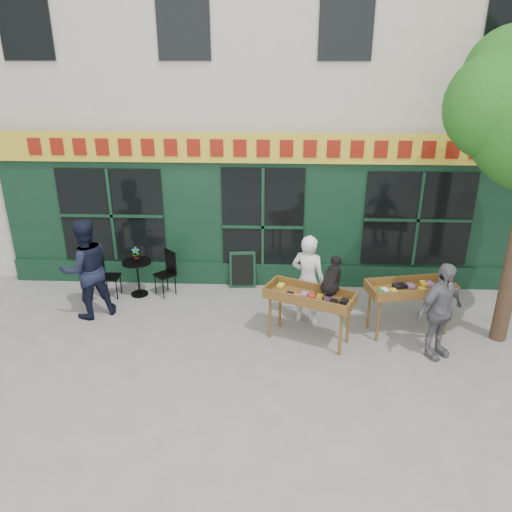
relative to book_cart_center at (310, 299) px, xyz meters
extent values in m
plane|color=slate|center=(-0.89, -0.08, -0.82)|extent=(80.00, 80.00, 0.00)
cube|color=beige|center=(-0.89, 5.92, 4.18)|extent=(14.00, 7.00, 10.00)
cube|color=black|center=(-0.89, 2.34, 0.78)|extent=(11.00, 0.16, 3.20)
cube|color=gold|center=(-0.89, 2.22, 2.18)|extent=(11.00, 0.06, 0.60)
cube|color=maroon|center=(-0.89, 2.18, 2.18)|extent=(9.60, 0.03, 0.34)
cube|color=black|center=(-0.89, 2.24, -0.57)|extent=(11.00, 0.10, 0.50)
cube|color=black|center=(-0.89, 2.24, 0.53)|extent=(1.70, 0.05, 2.50)
cube|color=black|center=(-4.09, 2.24, 0.73)|extent=(2.20, 0.05, 2.00)
cube|color=black|center=(2.31, 2.24, 0.73)|extent=(2.20, 0.05, 2.00)
sphere|color=#135413|center=(2.81, 0.42, 3.18)|extent=(1.70, 1.70, 1.70)
cylinder|color=brown|center=(-0.68, 0.06, -0.42)|extent=(0.05, 0.05, 0.80)
cylinder|color=brown|center=(0.51, -0.46, -0.42)|extent=(0.05, 0.05, 0.80)
cylinder|color=brown|center=(-0.51, 0.46, -0.42)|extent=(0.05, 0.05, 0.80)
cylinder|color=brown|center=(0.68, -0.06, -0.42)|extent=(0.05, 0.05, 0.80)
cube|color=brown|center=(0.00, 0.00, 0.00)|extent=(1.61, 1.13, 0.05)
cube|color=brown|center=(-0.12, -0.27, 0.08)|extent=(1.39, 0.64, 0.18)
cube|color=brown|center=(0.12, 0.27, 0.08)|extent=(1.39, 0.64, 0.18)
cube|color=brown|center=(0.00, 0.00, 0.06)|extent=(1.35, 0.89, 0.06)
imported|color=silver|center=(0.00, 0.65, 0.05)|extent=(0.75, 0.64, 1.75)
cylinder|color=brown|center=(1.22, 0.02, -0.42)|extent=(0.05, 0.05, 0.80)
cylinder|color=brown|center=(2.49, 0.29, -0.42)|extent=(0.05, 0.05, 0.80)
cylinder|color=brown|center=(1.12, 0.45, -0.42)|extent=(0.05, 0.05, 0.80)
cylinder|color=brown|center=(2.40, 0.72, -0.42)|extent=(0.05, 0.05, 0.80)
cube|color=brown|center=(1.81, 0.37, 0.00)|extent=(1.59, 0.88, 0.05)
cube|color=brown|center=(1.87, 0.09, 0.08)|extent=(1.48, 0.35, 0.18)
cube|color=brown|center=(1.75, 0.65, 0.08)|extent=(1.48, 0.35, 0.18)
cube|color=brown|center=(1.81, 0.37, 0.06)|extent=(1.35, 0.66, 0.06)
imported|color=slate|center=(2.11, -0.38, 0.02)|extent=(1.06, 0.87, 1.69)
cylinder|color=black|center=(-3.47, 1.61, -0.80)|extent=(0.36, 0.36, 0.03)
cylinder|color=black|center=(-3.47, 1.61, -0.44)|extent=(0.04, 0.04, 0.72)
cylinder|color=black|center=(-3.47, 1.61, -0.07)|extent=(0.60, 0.60, 0.03)
cube|color=black|center=(-4.02, 1.51, -0.37)|extent=(0.37, 0.37, 0.03)
cube|color=black|center=(-4.19, 1.51, -0.12)|extent=(0.04, 0.36, 0.50)
cylinder|color=black|center=(-3.86, 1.37, -0.60)|extent=(0.02, 0.02, 0.44)
cylinder|color=black|center=(-3.87, 1.67, -0.60)|extent=(0.02, 0.02, 0.44)
cylinder|color=black|center=(-4.16, 1.36, -0.60)|extent=(0.02, 0.02, 0.44)
cylinder|color=black|center=(-4.17, 1.66, -0.60)|extent=(0.02, 0.02, 0.44)
cube|color=black|center=(-2.92, 1.66, -0.37)|extent=(0.51, 0.51, 0.03)
cube|color=black|center=(-2.80, 1.79, -0.12)|extent=(0.28, 0.27, 0.50)
cylinder|color=black|center=(-3.13, 1.66, -0.60)|extent=(0.02, 0.02, 0.44)
cylinder|color=black|center=(-2.91, 1.45, -0.60)|extent=(0.02, 0.02, 0.44)
cylinder|color=black|center=(-2.92, 1.88, -0.60)|extent=(0.02, 0.02, 0.44)
cylinder|color=black|center=(-2.70, 1.67, -0.60)|extent=(0.02, 0.02, 0.44)
imported|color=gray|center=(-3.47, 1.61, 0.10)|extent=(0.18, 0.15, 0.31)
imported|color=black|center=(-4.17, 0.71, 0.16)|extent=(1.21, 1.16, 1.96)
cube|color=black|center=(-1.31, 2.12, -0.42)|extent=(0.57, 0.23, 0.79)
cube|color=black|center=(-1.31, 2.10, -0.42)|extent=(0.47, 0.21, 0.65)
camera|label=1|loc=(-0.57, -7.70, 3.98)|focal=35.00mm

